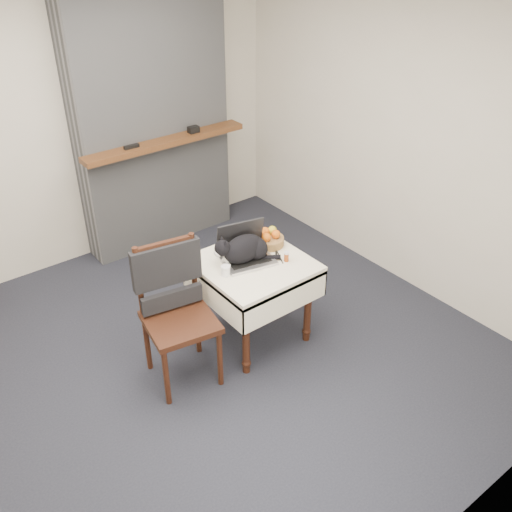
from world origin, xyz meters
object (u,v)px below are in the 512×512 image
Objects in this scene: side_table at (253,275)px; pill_bottle at (286,256)px; chair at (173,294)px; cream_jar at (226,271)px; cat at (245,249)px; fruit_basket at (269,239)px; laptop at (245,250)px.

pill_bottle is (0.20, -0.14, 0.15)m from side_table.
chair is (-0.87, 0.19, -0.07)m from pill_bottle.
chair reaches higher than cream_jar.
cat is at bearing 17.10° from cream_jar.
pill_bottle is 0.34× the size of fruit_basket.
cat is 0.45× the size of chair.
fruit_basket is at bearing 27.07° from cat.
chair is (-0.92, -0.08, -0.08)m from fruit_basket.
side_table is at bearing 3.28° from cream_jar.
cat is 0.32m from pill_bottle.
side_table is 1.65× the size of cat.
chair reaches higher than cat.
chair is (-0.63, -0.00, -0.13)m from cat.
cat is 0.64m from chair.
pill_bottle is (0.47, -0.12, 0.00)m from cream_jar.
cat is 0.30m from fruit_basket.
chair is (-0.65, -0.03, -0.09)m from laptop.
laptop is 5.63× the size of cream_jar.
chair is at bearing -175.14° from fruit_basket.
cat is at bearing -116.13° from laptop.
cream_jar is at bearing -164.32° from fruit_basket.
cat is at bearing 10.08° from chair.
laptop is 1.85× the size of fruit_basket.
cream_jar is (-0.25, -0.10, -0.03)m from laptop.
cream_jar is 0.53m from fruit_basket.
side_table is 0.30m from cream_jar.
pill_bottle is at bearing -32.27° from laptop.
cream_jar is 0.07× the size of chair.
laptop is at bearing 21.60° from cream_jar.
side_table is 0.74× the size of chair.
cream_jar is 0.96× the size of pill_bottle.
laptop is 0.05m from cat.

